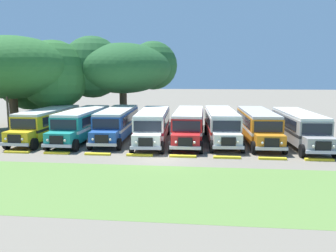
# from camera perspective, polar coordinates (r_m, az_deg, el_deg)

# --- Properties ---
(ground_plane) EXTENTS (220.00, 220.00, 0.00)m
(ground_plane) POSITION_cam_1_polar(r_m,az_deg,el_deg) (26.23, -1.19, -5.10)
(ground_plane) COLOR slate
(foreground_grass_strip) EXTENTS (80.00, 9.02, 0.01)m
(foreground_grass_strip) POSITION_cam_1_polar(r_m,az_deg,el_deg) (19.64, -3.85, -9.88)
(foreground_grass_strip) COLOR olive
(foreground_grass_strip) RESTS_ON ground_plane
(parked_bus_slot_0) EXTENTS (2.88, 10.86, 2.82)m
(parked_bus_slot_0) POSITION_cam_1_polar(r_m,az_deg,el_deg) (35.15, -18.97, 0.57)
(parked_bus_slot_0) COLOR yellow
(parked_bus_slot_0) RESTS_ON ground_plane
(parked_bus_slot_1) EXTENTS (2.74, 10.85, 2.82)m
(parked_bus_slot_1) POSITION_cam_1_polar(r_m,az_deg,el_deg) (33.70, -13.76, 0.47)
(parked_bus_slot_1) COLOR teal
(parked_bus_slot_1) RESTS_ON ground_plane
(parked_bus_slot_2) EXTENTS (3.05, 10.89, 2.82)m
(parked_bus_slot_2) POSITION_cam_1_polar(r_m,az_deg,el_deg) (33.53, -8.31, 0.58)
(parked_bus_slot_2) COLOR #23519E
(parked_bus_slot_2) RESTS_ON ground_plane
(parked_bus_slot_3) EXTENTS (3.18, 10.91, 2.82)m
(parked_bus_slot_3) POSITION_cam_1_polar(r_m,az_deg,el_deg) (31.99, -2.47, 0.28)
(parked_bus_slot_3) COLOR silver
(parked_bus_slot_3) RESTS_ON ground_plane
(parked_bus_slot_4) EXTENTS (2.72, 10.84, 2.82)m
(parked_bus_slot_4) POSITION_cam_1_polar(r_m,az_deg,el_deg) (32.04, 3.40, 0.29)
(parked_bus_slot_4) COLOR red
(parked_bus_slot_4) RESTS_ON ground_plane
(parked_bus_slot_5) EXTENTS (3.22, 10.92, 2.82)m
(parked_bus_slot_5) POSITION_cam_1_polar(r_m,az_deg,el_deg) (32.52, 8.63, 0.33)
(parked_bus_slot_5) COLOR silver
(parked_bus_slot_5) RESTS_ON ground_plane
(parked_bus_slot_6) EXTENTS (3.07, 10.89, 2.82)m
(parked_bus_slot_6) POSITION_cam_1_polar(r_m,az_deg,el_deg) (32.76, 14.39, 0.21)
(parked_bus_slot_6) COLOR orange
(parked_bus_slot_6) RESTS_ON ground_plane
(parked_bus_slot_7) EXTENTS (3.11, 10.90, 2.82)m
(parked_bus_slot_7) POSITION_cam_1_polar(r_m,az_deg,el_deg) (32.65, 20.53, -0.10)
(parked_bus_slot_7) COLOR #9E9993
(parked_bus_slot_7) RESTS_ON ground_plane
(curb_wheelstop_0) EXTENTS (2.00, 0.36, 0.15)m
(curb_wheelstop_0) POSITION_cam_1_polar(r_m,az_deg,el_deg) (30.07, -23.35, -3.89)
(curb_wheelstop_0) COLOR yellow
(curb_wheelstop_0) RESTS_ON ground_plane
(curb_wheelstop_1) EXTENTS (2.00, 0.36, 0.15)m
(curb_wheelstop_1) POSITION_cam_1_polar(r_m,az_deg,el_deg) (28.61, -17.63, -4.20)
(curb_wheelstop_1) COLOR yellow
(curb_wheelstop_1) RESTS_ON ground_plane
(curb_wheelstop_2) EXTENTS (2.00, 0.36, 0.15)m
(curb_wheelstop_2) POSITION_cam_1_polar(r_m,az_deg,el_deg) (27.47, -11.36, -4.48)
(curb_wheelstop_2) COLOR yellow
(curb_wheelstop_2) RESTS_ON ground_plane
(curb_wheelstop_3) EXTENTS (2.00, 0.36, 0.15)m
(curb_wheelstop_3) POSITION_cam_1_polar(r_m,az_deg,el_deg) (26.67, -4.63, -4.73)
(curb_wheelstop_3) COLOR yellow
(curb_wheelstop_3) RESTS_ON ground_plane
(curb_wheelstop_4) EXTENTS (2.00, 0.36, 0.15)m
(curb_wheelstop_4) POSITION_cam_1_polar(r_m,az_deg,el_deg) (26.26, 2.41, -4.92)
(curb_wheelstop_4) COLOR yellow
(curb_wheelstop_4) RESTS_ON ground_plane
(curb_wheelstop_5) EXTENTS (2.00, 0.36, 0.15)m
(curb_wheelstop_5) POSITION_cam_1_polar(r_m,az_deg,el_deg) (26.26, 9.58, -5.04)
(curb_wheelstop_5) COLOR yellow
(curb_wheelstop_5) RESTS_ON ground_plane
(curb_wheelstop_6) EXTENTS (2.00, 0.36, 0.15)m
(curb_wheelstop_6) POSITION_cam_1_polar(r_m,az_deg,el_deg) (26.66, 16.63, -5.08)
(curb_wheelstop_6) COLOR yellow
(curb_wheelstop_6) RESTS_ON ground_plane
(curb_wheelstop_7) EXTENTS (2.00, 0.36, 0.15)m
(curb_wheelstop_7) POSITION_cam_1_polar(r_m,az_deg,el_deg) (27.44, 23.38, -5.05)
(curb_wheelstop_7) COLOR yellow
(curb_wheelstop_7) RESTS_ON ground_plane
(broad_shade_tree) EXTENTS (13.09, 11.55, 10.40)m
(broad_shade_tree) POSITION_cam_1_polar(r_m,az_deg,el_deg) (42.19, -7.75, 9.42)
(broad_shade_tree) COLOR brown
(broad_shade_tree) RESTS_ON ground_plane
(secondary_tree) EXTENTS (15.77, 13.72, 10.60)m
(secondary_tree) POSITION_cam_1_polar(r_m,az_deg,el_deg) (41.76, -23.50, 8.26)
(secondary_tree) COLOR brown
(secondary_tree) RESTS_ON ground_plane
(utility_pole) EXTENTS (1.80, 0.20, 6.71)m
(utility_pole) POSITION_cam_1_polar(r_m,az_deg,el_deg) (38.44, -24.70, 3.93)
(utility_pole) COLOR brown
(utility_pole) RESTS_ON ground_plane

